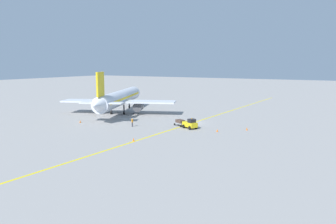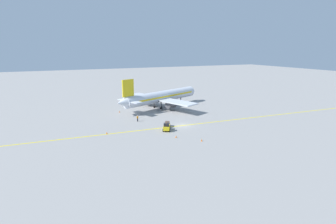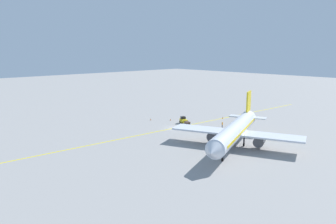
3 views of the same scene
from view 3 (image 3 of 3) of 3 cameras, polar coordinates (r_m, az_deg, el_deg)
The scene contains 10 objects.
ground_plane at distance 88.09m, azimuth 1.22°, elevation -2.80°, with size 400.00×400.00×0.00m, color gray.
apron_yellow_centreline at distance 88.09m, azimuth 1.22°, elevation -2.79°, with size 0.40×120.00×0.01m, color yellow.
airplane_at_gate at distance 71.50m, azimuth 11.67°, elevation -3.17°, with size 27.90×34.03×10.60m.
baggage_tug_white at distance 93.26m, azimuth 2.72°, elevation -1.47°, with size 3.35×2.77×2.11m.
baggage_cart_trailing at distance 90.25m, azimuth 3.39°, elevation -1.99°, with size 2.95×2.44×1.24m.
ground_crew_worker at distance 89.24m, azimuth 9.43°, elevation -2.16°, with size 0.35×0.53×1.68m.
traffic_cone_near_nose at distance 101.39m, azimuth 9.50°, elevation -0.98°, with size 0.32×0.32×0.55m, color orange.
traffic_cone_mid_apron at distance 97.84m, azimuth -3.01°, elevation -1.27°, with size 0.32×0.32×0.55m, color orange.
traffic_cone_by_wingtip at distance 97.33m, azimuth 0.43°, elevation -1.32°, with size 0.32×0.32×0.55m, color orange.
traffic_cone_far_edge at distance 84.63m, azimuth 16.70°, elevation -3.63°, with size 0.32×0.32×0.55m, color orange.
Camera 3 is at (-60.84, 60.26, 20.65)m, focal length 35.00 mm.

